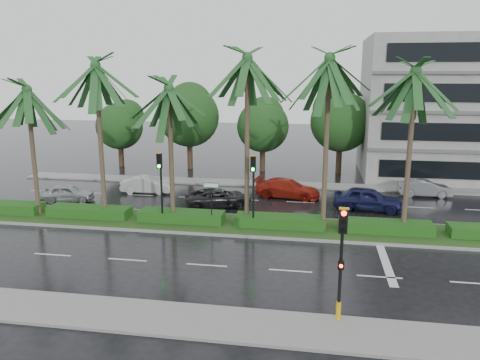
% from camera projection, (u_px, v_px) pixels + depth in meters
% --- Properties ---
extents(ground, '(120.00, 120.00, 0.00)m').
position_uv_depth(ground, '(227.00, 231.00, 27.14)').
color(ground, black).
rests_on(ground, ground).
extents(near_sidewalk, '(40.00, 2.40, 0.12)m').
position_uv_depth(near_sidewalk, '(174.00, 319.00, 17.32)').
color(near_sidewalk, gray).
rests_on(near_sidewalk, ground).
extents(far_sidewalk, '(40.00, 2.00, 0.12)m').
position_uv_depth(far_sidewalk, '(254.00, 183.00, 38.67)').
color(far_sidewalk, gray).
rests_on(far_sidewalk, ground).
extents(median, '(36.00, 4.00, 0.15)m').
position_uv_depth(median, '(230.00, 225.00, 28.09)').
color(median, gray).
rests_on(median, ground).
extents(hedge, '(35.20, 1.40, 0.60)m').
position_uv_depth(hedge, '(230.00, 219.00, 28.01)').
color(hedge, '#174E16').
rests_on(hedge, median).
extents(lane_markings, '(34.00, 13.06, 0.01)m').
position_uv_depth(lane_markings, '(278.00, 237.00, 26.24)').
color(lane_markings, silver).
rests_on(lane_markings, ground).
extents(palm_row, '(26.30, 4.20, 10.47)m').
position_uv_depth(palm_row, '(208.00, 84.00, 26.46)').
color(palm_row, '#463828').
rests_on(palm_row, median).
extents(signal_near, '(0.34, 0.45, 4.36)m').
position_uv_depth(signal_near, '(341.00, 259.00, 16.59)').
color(signal_near, black).
rests_on(signal_near, near_sidewalk).
extents(signal_median_left, '(0.34, 0.42, 4.36)m').
position_uv_depth(signal_median_left, '(160.00, 177.00, 27.40)').
color(signal_median_left, black).
rests_on(signal_median_left, median).
extents(signal_median_right, '(0.34, 0.42, 4.36)m').
position_uv_depth(signal_median_right, '(253.00, 181.00, 26.52)').
color(signal_median_right, black).
rests_on(signal_median_right, median).
extents(street_sign, '(0.95, 0.09, 2.60)m').
position_uv_depth(street_sign, '(211.00, 193.00, 27.29)').
color(street_sign, black).
rests_on(street_sign, median).
extents(bg_trees, '(32.55, 5.66, 8.18)m').
position_uv_depth(bg_trees, '(261.00, 120.00, 43.02)').
color(bg_trees, '#322416').
rests_on(bg_trees, ground).
extents(building, '(16.00, 10.00, 12.00)m').
position_uv_depth(building, '(459.00, 108.00, 40.38)').
color(building, gray).
rests_on(building, ground).
extents(car_silver, '(2.18, 3.89, 1.25)m').
position_uv_depth(car_silver, '(68.00, 193.00, 33.27)').
color(car_silver, '#AAAEB2').
rests_on(car_silver, ground).
extents(car_white, '(1.69, 3.98, 1.28)m').
position_uv_depth(car_white, '(147.00, 185.00, 35.73)').
color(car_white, '#B2B2B2').
rests_on(car_white, ground).
extents(car_darkgrey, '(3.62, 4.98, 1.26)m').
position_uv_depth(car_darkgrey, '(218.00, 198.00, 32.01)').
color(car_darkgrey, black).
rests_on(car_darkgrey, ground).
extents(car_red, '(2.69, 5.03, 1.39)m').
position_uv_depth(car_red, '(287.00, 188.00, 34.40)').
color(car_red, '#9C1C11').
rests_on(car_red, ground).
extents(car_blue, '(2.48, 4.74, 1.54)m').
position_uv_depth(car_blue, '(368.00, 199.00, 31.19)').
color(car_blue, '#181C49').
rests_on(car_blue, ground).
extents(car_grey, '(1.44, 3.84, 1.25)m').
position_uv_depth(car_grey, '(424.00, 188.00, 34.73)').
color(car_grey, slate).
rests_on(car_grey, ground).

